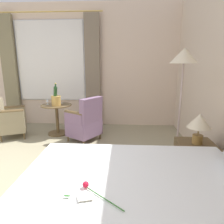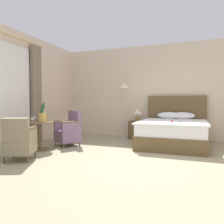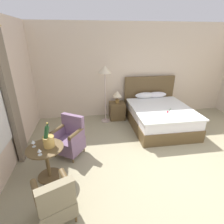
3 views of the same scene
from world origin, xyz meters
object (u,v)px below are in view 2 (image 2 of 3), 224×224
at_px(armchair_by_window, 69,130).
at_px(bed, 173,132).
at_px(bedside_lamp, 137,112).
at_px(side_table_round, 40,134).
at_px(wine_glass_near_bucket, 34,117).
at_px(nightstand, 137,130).
at_px(floor_lamp_brass, 124,90).
at_px(wine_glass_near_edge, 32,119).
at_px(armchair_facing_bed, 19,140).
at_px(champagne_bucket, 43,116).

bearing_deg(armchair_by_window, bed, 21.47).
relative_size(bedside_lamp, side_table_round, 0.58).
height_order(bedside_lamp, wine_glass_near_bucket, bedside_lamp).
relative_size(nightstand, floor_lamp_brass, 0.32).
distance_m(nightstand, wine_glass_near_edge, 3.29).
bearing_deg(side_table_round, armchair_facing_bed, -73.46).
distance_m(wine_glass_near_bucket, armchair_by_window, 0.95).
xyz_separation_m(bed, armchair_facing_bed, (-2.69, -2.69, 0.04)).
distance_m(side_table_round, armchair_by_window, 0.81).
distance_m(armchair_by_window, armchair_facing_bed, 1.67).
bearing_deg(nightstand, champagne_bucket, -125.38).
bearing_deg(floor_lamp_brass, side_table_round, -121.03).
relative_size(wine_glass_near_edge, armchair_facing_bed, 0.15).
distance_m(bedside_lamp, side_table_round, 3.09).
bearing_deg(champagne_bucket, floor_lamp_brass, 60.06).
relative_size(bed, champagne_bucket, 4.27).
bearing_deg(armchair_facing_bed, nightstand, 65.89).
xyz_separation_m(bed, wine_glass_near_edge, (-3.01, -1.95, 0.40)).
xyz_separation_m(bedside_lamp, floor_lamp_brass, (-0.41, -0.14, 0.70)).
relative_size(bed, nightstand, 3.73).
bearing_deg(champagne_bucket, nightstand, 54.62).
bearing_deg(floor_lamp_brass, bed, -20.39).
height_order(bed, armchair_by_window, bed).
relative_size(bed, armchair_by_window, 2.27).
distance_m(champagne_bucket, armchair_facing_bed, 1.08).
bearing_deg(armchair_by_window, nightstand, 50.62).
bearing_deg(side_table_round, bed, 30.37).
distance_m(floor_lamp_brass, side_table_round, 2.95).
height_order(nightstand, champagne_bucket, champagne_bucket).
bearing_deg(nightstand, wine_glass_near_edge, -124.58).
relative_size(armchair_by_window, armchair_facing_bed, 1.08).
relative_size(champagne_bucket, wine_glass_near_edge, 3.88).
bearing_deg(floor_lamp_brass, champagne_bucket, -119.94).
bearing_deg(champagne_bucket, wine_glass_near_bucket, 172.95).
relative_size(bedside_lamp, champagne_bucket, 0.81).
distance_m(wine_glass_near_edge, armchair_facing_bed, 0.88).
relative_size(bed, wine_glass_near_edge, 16.57).
xyz_separation_m(bed, nightstand, (-1.17, 0.73, -0.09)).
bearing_deg(wine_glass_near_edge, side_table_round, 79.66).
bearing_deg(floor_lamp_brass, nightstand, 19.04).
bearing_deg(armchair_facing_bed, side_table_round, 106.54).
xyz_separation_m(bed, wine_glass_near_bucket, (-3.18, -1.68, 0.42)).
xyz_separation_m(champagne_bucket, armchair_by_window, (0.30, 0.69, -0.42)).
xyz_separation_m(bed, bedside_lamp, (-1.17, 0.73, 0.48)).
xyz_separation_m(floor_lamp_brass, armchair_by_window, (-1.03, -1.61, -1.14)).
height_order(bedside_lamp, champagne_bucket, champagne_bucket).
relative_size(bed, armchair_facing_bed, 2.45).
bearing_deg(armchair_by_window, side_table_round, -117.40).
bearing_deg(wine_glass_near_edge, bed, 32.96).
height_order(side_table_round, armchair_by_window, armchair_by_window).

